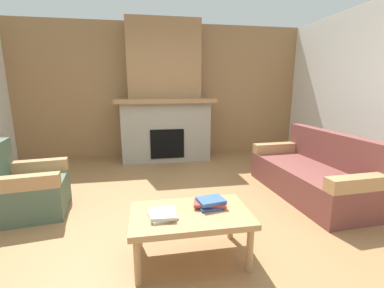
# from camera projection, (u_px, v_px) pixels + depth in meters

# --- Properties ---
(ground) EXTENTS (9.00, 9.00, 0.00)m
(ground) POSITION_uv_depth(u_px,v_px,m) (185.00, 219.00, 2.97)
(ground) COLOR olive
(wall_back_wood_panel) EXTENTS (6.00, 0.12, 2.70)m
(wall_back_wood_panel) POSITION_uv_depth(u_px,v_px,m) (163.00, 91.00, 5.56)
(wall_back_wood_panel) COLOR #997047
(wall_back_wood_panel) RESTS_ON ground
(fireplace) EXTENTS (1.90, 0.82, 2.70)m
(fireplace) POSITION_uv_depth(u_px,v_px,m) (165.00, 101.00, 5.24)
(fireplace) COLOR gray
(fireplace) RESTS_ON ground
(couch) EXTENTS (0.93, 1.84, 0.85)m
(couch) POSITION_uv_depth(u_px,v_px,m) (314.00, 175.00, 3.58)
(couch) COLOR brown
(couch) RESTS_ON ground
(armchair) EXTENTS (0.86, 0.86, 0.85)m
(armchair) POSITION_uv_depth(u_px,v_px,m) (25.00, 189.00, 3.05)
(armchair) COLOR #4C604C
(armchair) RESTS_ON ground
(coffee_table) EXTENTS (1.00, 0.60, 0.43)m
(coffee_table) POSITION_uv_depth(u_px,v_px,m) (190.00, 218.00, 2.22)
(coffee_table) COLOR tan
(coffee_table) RESTS_ON ground
(book_stack_near_edge) EXTENTS (0.25, 0.26, 0.05)m
(book_stack_near_edge) POSITION_uv_depth(u_px,v_px,m) (163.00, 214.00, 2.12)
(book_stack_near_edge) COLOR beige
(book_stack_near_edge) RESTS_ON coffee_table
(book_stack_center) EXTENTS (0.30, 0.22, 0.08)m
(book_stack_center) POSITION_uv_depth(u_px,v_px,m) (210.00, 203.00, 2.30)
(book_stack_center) COLOR #335699
(book_stack_center) RESTS_ON coffee_table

